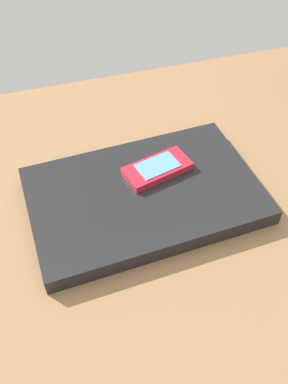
{
  "coord_description": "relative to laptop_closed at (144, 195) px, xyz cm",
  "views": [
    {
      "loc": [
        16.05,
        34.45,
        50.09
      ],
      "look_at": [
        3.85,
        -4.98,
        5.0
      ],
      "focal_mm": 38.68,
      "sensor_mm": 36.0,
      "label": 1
    }
  ],
  "objects": [
    {
      "name": "cell_phone_on_laptop",
      "position": [
        -3.05,
        -3.0,
        1.91
      ],
      "size": [
        10.98,
        7.08,
        1.3
      ],
      "color": "red",
      "rests_on": "laptop_closed"
    },
    {
      "name": "desk_surface",
      "position": [
        -3.85,
        4.98,
        -2.79
      ],
      "size": [
        120.0,
        80.0,
        3.0
      ],
      "primitive_type": "cube",
      "color": "olive",
      "rests_on": "ground"
    },
    {
      "name": "laptop_closed",
      "position": [
        0.0,
        0.0,
        0.0
      ],
      "size": [
        34.52,
        22.94,
        2.58
      ],
      "primitive_type": "cube",
      "rotation": [
        0.0,
        0.0,
        0.05
      ],
      "color": "black",
      "rests_on": "desk_surface"
    }
  ]
}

